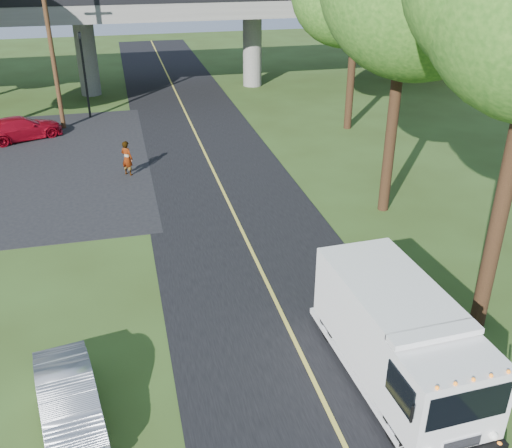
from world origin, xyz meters
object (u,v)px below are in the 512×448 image
object	(u,v)px
utility_pole	(52,49)
red_sedan	(21,128)
silver_sedan	(69,401)
step_van	(397,335)
pedestrian	(127,158)
traffic_signal	(84,66)

from	to	relation	value
utility_pole	red_sedan	bearing A→B (deg)	-142.35
silver_sedan	red_sedan	bearing A→B (deg)	89.11
step_van	silver_sedan	bearing A→B (deg)	174.05
step_van	pedestrian	distance (m)	17.12
traffic_signal	silver_sedan	size ratio (longest dim) A/B	1.41
traffic_signal	utility_pole	distance (m)	2.86
utility_pole	red_sedan	distance (m)	4.78
traffic_signal	step_van	world-z (taller)	traffic_signal
silver_sedan	step_van	bearing A→B (deg)	-13.39
traffic_signal	step_van	size ratio (longest dim) A/B	0.84
silver_sedan	pedestrian	xyz separation A→B (m)	(1.96, 15.55, 0.24)
red_sedan	pedestrian	size ratio (longest dim) A/B	2.62
silver_sedan	pedestrian	world-z (taller)	pedestrian
step_van	utility_pole	bearing A→B (deg)	108.52
step_van	red_sedan	bearing A→B (deg)	114.28
traffic_signal	silver_sedan	distance (m)	26.22
utility_pole	pedestrian	world-z (taller)	utility_pole
traffic_signal	red_sedan	world-z (taller)	traffic_signal
pedestrian	utility_pole	bearing A→B (deg)	-25.65
utility_pole	step_van	xyz separation A→B (m)	(9.50, -24.56, -3.21)
step_van	red_sedan	xyz separation A→B (m)	(-11.64, 22.91, -0.74)
traffic_signal	utility_pole	size ratio (longest dim) A/B	0.58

